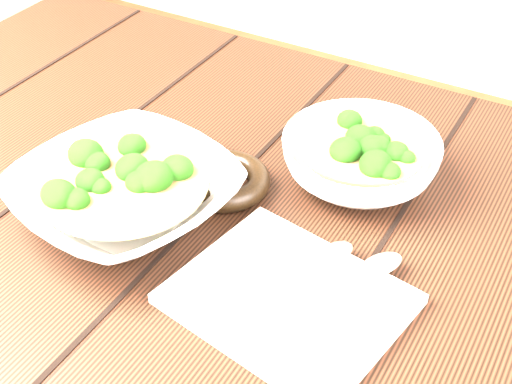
% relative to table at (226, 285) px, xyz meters
% --- Properties ---
extents(table, '(1.20, 0.80, 0.75)m').
position_rel_table_xyz_m(table, '(0.00, 0.00, 0.00)').
color(table, '#33190E').
rests_on(table, ground).
extents(soup_bowl_front, '(0.28, 0.28, 0.07)m').
position_rel_table_xyz_m(soup_bowl_front, '(-0.09, -0.06, 0.15)').
color(soup_bowl_front, silver).
rests_on(soup_bowl_front, table).
extents(soup_bowl_back, '(0.24, 0.24, 0.07)m').
position_rel_table_xyz_m(soup_bowl_back, '(0.11, 0.14, 0.15)').
color(soup_bowl_back, silver).
rests_on(soup_bowl_back, table).
extents(trivet, '(0.12, 0.12, 0.03)m').
position_rel_table_xyz_m(trivet, '(-0.02, 0.04, 0.13)').
color(trivet, black).
rests_on(trivet, table).
extents(napkin, '(0.24, 0.21, 0.01)m').
position_rel_table_xyz_m(napkin, '(0.13, -0.09, 0.13)').
color(napkin, beige).
rests_on(napkin, table).
extents(spoon_left, '(0.08, 0.17, 0.01)m').
position_rel_table_xyz_m(spoon_left, '(0.13, -0.05, 0.13)').
color(spoon_left, beige).
rests_on(spoon_left, napkin).
extents(spoon_right, '(0.10, 0.17, 0.01)m').
position_rel_table_xyz_m(spoon_right, '(0.18, -0.03, 0.13)').
color(spoon_right, beige).
rests_on(spoon_right, napkin).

